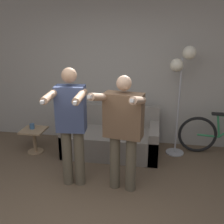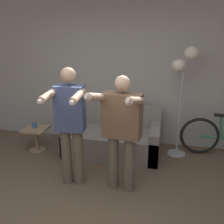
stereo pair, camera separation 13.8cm
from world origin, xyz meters
name	(u,v)px [view 1 (the left image)]	position (x,y,z in m)	size (l,w,h in m)	color
wall_back	(113,74)	(0.00, 2.57, 1.30)	(10.00, 0.05, 2.60)	#B7B2A8
couch	(112,138)	(0.06, 2.01, 0.26)	(1.63, 0.83, 0.79)	gray
person_left	(71,122)	(-0.30, 0.94, 0.95)	(0.49, 0.70, 1.66)	#6B604C
person_right	(123,126)	(0.39, 0.94, 0.93)	(0.64, 0.73, 1.58)	#6B604C
cat	(128,101)	(0.31, 2.32, 0.86)	(0.50, 0.15, 0.17)	#B7AD9E
floor_lamp	(182,71)	(1.18, 2.15, 1.46)	(0.39, 0.31, 1.86)	#B2B2B7
side_table	(34,136)	(-1.29, 1.78, 0.31)	(0.40, 0.40, 0.43)	#A38460
cup	(32,126)	(-1.32, 1.81, 0.48)	(0.09, 0.09, 0.09)	#3D6693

